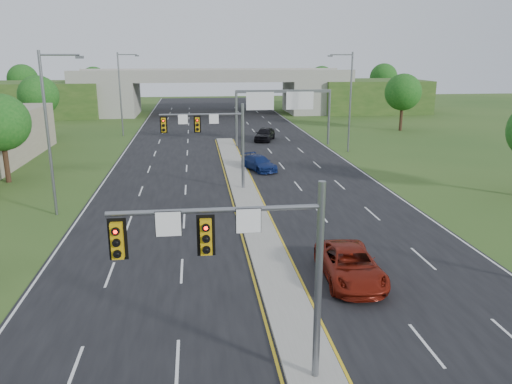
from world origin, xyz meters
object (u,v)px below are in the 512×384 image
object	(u,v)px
signal_mast_far	(214,133)
car_far_a	(350,265)
car_far_c	(265,134)
sign_gantry	(282,102)
signal_mast_near	(249,255)
overpass	(214,94)
car_far_b	(259,163)

from	to	relation	value
signal_mast_far	car_far_a	bearing A→B (deg)	-71.75
car_far_c	signal_mast_far	bearing A→B (deg)	-87.28
sign_gantry	signal_mast_near	bearing A→B (deg)	-101.25
car_far_a	overpass	bearing A→B (deg)	95.12
signal_mast_near	car_far_b	distance (m)	32.51
signal_mast_far	car_far_b	world-z (taller)	signal_mast_far
car_far_b	sign_gantry	bearing A→B (deg)	49.40
signal_mast_near	sign_gantry	world-z (taller)	signal_mast_near
signal_mast_near	overpass	bearing A→B (deg)	88.38
overpass	sign_gantry	bearing A→B (deg)	-79.21
signal_mast_near	signal_mast_far	distance (m)	25.00
signal_mast_near	sign_gantry	size ratio (longest dim) A/B	0.60
sign_gantry	car_far_c	size ratio (longest dim) A/B	2.32
signal_mast_near	overpass	world-z (taller)	overpass
signal_mast_far	car_far_a	size ratio (longest dim) A/B	1.23
sign_gantry	car_far_c	xyz separation A→B (m)	(-1.56, 3.67, -4.37)
overpass	car_far_c	xyz separation A→B (m)	(5.13, -31.41, -2.68)
signal_mast_near	overpass	size ratio (longest dim) A/B	0.09
signal_mast_far	car_far_a	xyz separation A→B (m)	(5.78, -17.53, -3.91)
car_far_b	car_far_c	xyz separation A→B (m)	(2.92, 16.72, 0.16)
overpass	car_far_a	world-z (taller)	overpass
sign_gantry	overpass	size ratio (longest dim) A/B	0.14
signal_mast_near	signal_mast_far	world-z (taller)	same
signal_mast_near	signal_mast_far	bearing A→B (deg)	90.00
signal_mast_far	car_far_c	size ratio (longest dim) A/B	1.40
car_far_b	car_far_c	world-z (taller)	car_far_c
car_far_c	overpass	bearing A→B (deg)	119.33
car_far_a	car_far_c	xyz separation A→B (m)	(1.61, 41.20, 0.06)
signal_mast_near	car_far_b	bearing A→B (deg)	82.04
sign_gantry	car_far_b	xyz separation A→B (m)	(-4.48, -13.05, -4.53)
car_far_a	sign_gantry	bearing A→B (deg)	87.53
signal_mast_near	car_far_a	xyz separation A→B (m)	(5.78, 7.47, -3.91)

